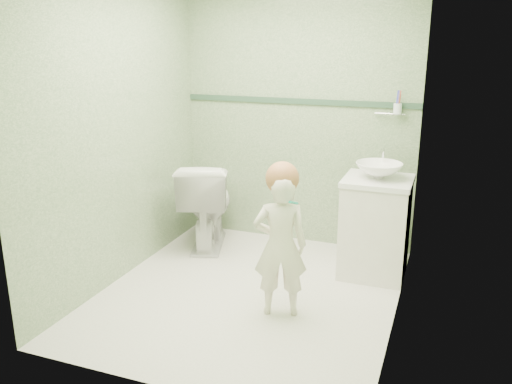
% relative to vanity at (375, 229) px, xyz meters
% --- Properties ---
extents(ground, '(2.50, 2.50, 0.00)m').
position_rel_vanity_xyz_m(ground, '(-0.84, -0.70, -0.40)').
color(ground, beige).
rests_on(ground, ground).
extents(room_shell, '(2.50, 2.54, 2.40)m').
position_rel_vanity_xyz_m(room_shell, '(-0.84, -0.70, 0.80)').
color(room_shell, gray).
rests_on(room_shell, ground).
extents(trim_stripe, '(2.20, 0.02, 0.05)m').
position_rel_vanity_xyz_m(trim_stripe, '(-0.84, 0.54, 0.95)').
color(trim_stripe, '#2E4D38').
rests_on(trim_stripe, room_shell).
extents(vanity, '(0.52, 0.50, 0.80)m').
position_rel_vanity_xyz_m(vanity, '(0.00, 0.00, 0.00)').
color(vanity, white).
rests_on(vanity, ground).
extents(counter, '(0.54, 0.52, 0.04)m').
position_rel_vanity_xyz_m(counter, '(0.00, 0.00, 0.41)').
color(counter, white).
rests_on(counter, vanity).
extents(basin, '(0.37, 0.37, 0.13)m').
position_rel_vanity_xyz_m(basin, '(0.00, 0.00, 0.49)').
color(basin, white).
rests_on(basin, counter).
extents(faucet, '(0.03, 0.13, 0.18)m').
position_rel_vanity_xyz_m(faucet, '(0.00, 0.19, 0.57)').
color(faucet, silver).
rests_on(faucet, counter).
extents(cup_holder, '(0.26, 0.07, 0.21)m').
position_rel_vanity_xyz_m(cup_holder, '(0.05, 0.48, 0.93)').
color(cup_holder, silver).
rests_on(cup_holder, room_shell).
extents(toilet, '(0.68, 0.91, 0.82)m').
position_rel_vanity_xyz_m(toilet, '(-1.58, 0.10, 0.01)').
color(toilet, white).
rests_on(toilet, ground).
extents(toddler, '(0.44, 0.36, 1.03)m').
position_rel_vanity_xyz_m(toddler, '(-0.53, -0.90, 0.12)').
color(toddler, white).
rests_on(toddler, ground).
extents(hair_cap, '(0.23, 0.23, 0.23)m').
position_rel_vanity_xyz_m(hair_cap, '(-0.53, -0.87, 0.60)').
color(hair_cap, '#A96A3E').
rests_on(hair_cap, toddler).
extents(teal_toothbrush, '(0.10, 0.14, 0.08)m').
position_rel_vanity_xyz_m(teal_toothbrush, '(-0.42, -0.99, 0.48)').
color(teal_toothbrush, '#0A9781').
rests_on(teal_toothbrush, toddler).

